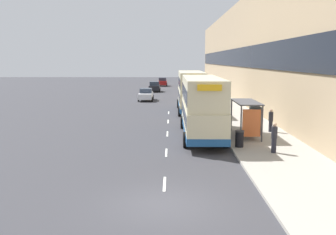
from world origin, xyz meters
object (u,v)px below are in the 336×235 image
object	(u,v)px
bus_shelter	(249,112)
double_decker_bus_near	(202,106)
double_decker_bus_ahead	(191,91)
litter_bin	(239,139)
car_1	(146,94)
car_0	(163,82)
pedestrian_1	(271,120)
car_2	(154,87)
pedestrian_at_shelter	(274,138)

from	to	relation	value
bus_shelter	double_decker_bus_near	xyz separation A→B (m)	(-3.30, 0.50, 0.41)
bus_shelter	double_decker_bus_ahead	distance (m)	14.21
litter_bin	car_1	bearing A→B (deg)	105.26
car_0	car_1	world-z (taller)	car_0
car_1	pedestrian_1	world-z (taller)	pedestrian_1
car_2	car_1	bearing A→B (deg)	87.99
pedestrian_at_shelter	litter_bin	world-z (taller)	pedestrian_at_shelter
pedestrian_1	litter_bin	size ratio (longest dim) A/B	1.65
pedestrian_1	litter_bin	world-z (taller)	pedestrian_1
car_0	pedestrian_at_shelter	world-z (taller)	pedestrian_at_shelter
car_2	double_decker_bus_near	bearing A→B (deg)	97.48
litter_bin	double_decker_bus_near	bearing A→B (deg)	119.62
double_decker_bus_near	car_1	distance (m)	25.56
pedestrian_at_shelter	pedestrian_1	xyz separation A→B (m)	(1.51, 6.52, -0.02)
car_0	car_1	size ratio (longest dim) A/B	0.90
bus_shelter	car_2	size ratio (longest dim) A/B	1.07
double_decker_bus_ahead	car_2	distance (m)	26.75
double_decker_bus_ahead	pedestrian_1	distance (m)	13.14
litter_bin	car_0	bearing A→B (deg)	96.10
pedestrian_at_shelter	litter_bin	bearing A→B (deg)	139.84
bus_shelter	pedestrian_1	bearing A→B (deg)	42.95
bus_shelter	pedestrian_at_shelter	bearing A→B (deg)	-83.55
bus_shelter	double_decker_bus_ahead	xyz separation A→B (m)	(-3.39, 13.79, 0.41)
pedestrian_at_shelter	pedestrian_1	bearing A→B (deg)	76.95
double_decker_bus_ahead	pedestrian_at_shelter	world-z (taller)	double_decker_bus_ahead
car_2	pedestrian_at_shelter	size ratio (longest dim) A/B	2.22
car_0	pedestrian_at_shelter	size ratio (longest dim) A/B	2.27
car_2	pedestrian_at_shelter	distance (m)	45.54
double_decker_bus_ahead	pedestrian_1	xyz separation A→B (m)	(5.42, -11.90, -1.26)
car_2	pedestrian_at_shelter	xyz separation A→B (m)	(9.01, -44.64, 0.17)
bus_shelter	car_2	distance (m)	40.92
car_1	car_2	xyz separation A→B (m)	(0.51, 14.65, 0.05)
double_decker_bus_ahead	car_0	world-z (taller)	double_decker_bus_ahead
pedestrian_1	car_1	bearing A→B (deg)	115.17
car_0	litter_bin	xyz separation A→B (m)	(6.19, -57.88, -0.22)
car_2	litter_bin	bearing A→B (deg)	99.55
litter_bin	pedestrian_at_shelter	bearing A→B (deg)	-40.16
double_decker_bus_ahead	car_0	distance (m)	41.16
double_decker_bus_near	car_2	xyz separation A→B (m)	(-5.19, 39.52, -1.41)
double_decker_bus_ahead	pedestrian_1	world-z (taller)	double_decker_bus_ahead
double_decker_bus_near	car_1	size ratio (longest dim) A/B	2.34
bus_shelter	car_0	size ratio (longest dim) A/B	1.05
double_decker_bus_near	pedestrian_at_shelter	size ratio (longest dim) A/B	5.92
car_0	litter_bin	size ratio (longest dim) A/B	3.83
double_decker_bus_ahead	pedestrian_at_shelter	bearing A→B (deg)	-78.01
car_2	pedestrian_1	xyz separation A→B (m)	(10.52, -38.12, 0.15)
double_decker_bus_ahead	car_1	world-z (taller)	double_decker_bus_ahead
car_2	double_decker_bus_ahead	bearing A→B (deg)	101.00
car_2	pedestrian_at_shelter	world-z (taller)	pedestrian_at_shelter
litter_bin	bus_shelter	bearing A→B (deg)	68.81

